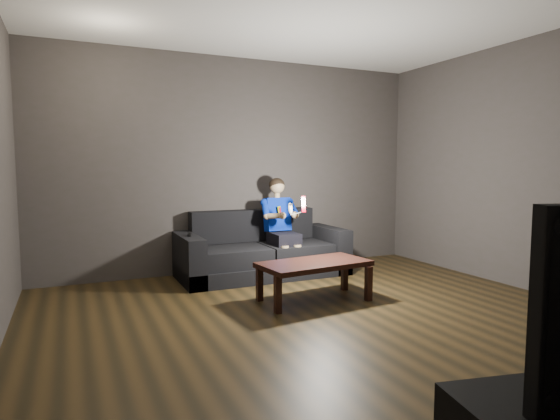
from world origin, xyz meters
name	(u,v)px	position (x,y,z in m)	size (l,w,h in m)	color
floor	(341,330)	(0.00, 0.00, 0.00)	(5.00, 5.00, 0.00)	black
back_wall	(239,165)	(0.00, 2.50, 1.35)	(5.00, 0.04, 2.70)	#3C3934
right_wall	(554,165)	(2.50, 0.00, 1.35)	(0.04, 5.00, 2.70)	#3C3934
sofa	(262,255)	(0.14, 2.06, 0.26)	(2.03, 0.88, 0.78)	black
child	(281,219)	(0.37, 2.02, 0.69)	(0.46, 0.57, 1.13)	black
wii_remote_red	(303,204)	(0.46, 1.58, 0.90)	(0.06, 0.08, 0.19)	red
nunchuk_white	(290,209)	(0.29, 1.58, 0.86)	(0.06, 0.08, 0.14)	silver
wii_remote_black	(189,235)	(-0.77, 1.99, 0.57)	(0.07, 0.14, 0.03)	black
coffee_table	(314,267)	(0.20, 0.83, 0.34)	(1.14, 0.66, 0.40)	black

